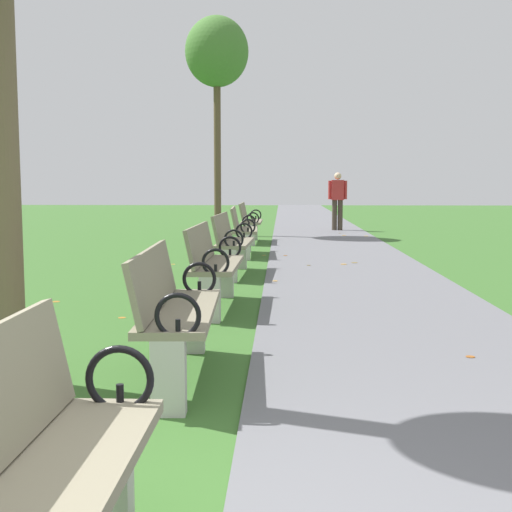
{
  "coord_description": "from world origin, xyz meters",
  "views": [
    {
      "loc": [
        0.23,
        -1.75,
        1.35
      ],
      "look_at": [
        -0.05,
        5.69,
        0.55
      ],
      "focal_mm": 48.06,
      "sensor_mm": 36.0,
      "label": 1
    }
  ],
  "objects_px": {
    "park_bench_1": "(17,493)",
    "park_bench_4": "(232,242)",
    "park_bench_2": "(174,309)",
    "park_bench_6": "(249,221)",
    "tree_3": "(217,55)",
    "park_bench_5": "(242,230)",
    "park_bench_3": "(213,264)",
    "pedestrian_walking": "(338,198)"
  },
  "relations": [
    {
      "from": "park_bench_1",
      "to": "park_bench_4",
      "type": "height_order",
      "value": "same"
    },
    {
      "from": "park_bench_2",
      "to": "park_bench_6",
      "type": "bearing_deg",
      "value": 90.0
    },
    {
      "from": "park_bench_6",
      "to": "tree_3",
      "type": "xyz_separation_m",
      "value": [
        -0.92,
        2.2,
        4.08
      ]
    },
    {
      "from": "park_bench_1",
      "to": "park_bench_4",
      "type": "relative_size",
      "value": 0.99
    },
    {
      "from": "park_bench_1",
      "to": "park_bench_6",
      "type": "relative_size",
      "value": 1.0
    },
    {
      "from": "park_bench_1",
      "to": "park_bench_5",
      "type": "distance_m",
      "value": 10.87
    },
    {
      "from": "park_bench_3",
      "to": "park_bench_4",
      "type": "height_order",
      "value": "same"
    },
    {
      "from": "park_bench_4",
      "to": "park_bench_5",
      "type": "bearing_deg",
      "value": 90.0
    },
    {
      "from": "park_bench_1",
      "to": "pedestrian_walking",
      "type": "xyz_separation_m",
      "value": [
        2.3,
        17.63,
        0.44
      ]
    },
    {
      "from": "tree_3",
      "to": "park_bench_2",
      "type": "bearing_deg",
      "value": -85.95
    },
    {
      "from": "park_bench_3",
      "to": "park_bench_1",
      "type": "bearing_deg",
      "value": -90.0
    },
    {
      "from": "park_bench_4",
      "to": "pedestrian_walking",
      "type": "relative_size",
      "value": 1.0
    },
    {
      "from": "park_bench_5",
      "to": "pedestrian_walking",
      "type": "bearing_deg",
      "value": 71.21
    },
    {
      "from": "park_bench_2",
      "to": "park_bench_4",
      "type": "distance_m",
      "value": 5.37
    },
    {
      "from": "park_bench_4",
      "to": "tree_3",
      "type": "height_order",
      "value": "tree_3"
    },
    {
      "from": "park_bench_5",
      "to": "pedestrian_walking",
      "type": "height_order",
      "value": "pedestrian_walking"
    },
    {
      "from": "park_bench_3",
      "to": "park_bench_2",
      "type": "bearing_deg",
      "value": -90.0
    },
    {
      "from": "tree_3",
      "to": "park_bench_1",
      "type": "bearing_deg",
      "value": -86.66
    },
    {
      "from": "park_bench_1",
      "to": "park_bench_5",
      "type": "relative_size",
      "value": 0.99
    },
    {
      "from": "park_bench_2",
      "to": "park_bench_5",
      "type": "bearing_deg",
      "value": 90.0
    },
    {
      "from": "park_bench_1",
      "to": "park_bench_5",
      "type": "xyz_separation_m",
      "value": [
        0.0,
        10.87,
        0.0
      ]
    },
    {
      "from": "tree_3",
      "to": "pedestrian_walking",
      "type": "bearing_deg",
      "value": 29.15
    },
    {
      "from": "park_bench_2",
      "to": "park_bench_6",
      "type": "relative_size",
      "value": 1.01
    },
    {
      "from": "park_bench_3",
      "to": "park_bench_6",
      "type": "bearing_deg",
      "value": 90.0
    },
    {
      "from": "park_bench_2",
      "to": "park_bench_5",
      "type": "distance_m",
      "value": 8.08
    },
    {
      "from": "park_bench_1",
      "to": "park_bench_3",
      "type": "relative_size",
      "value": 1.0
    },
    {
      "from": "tree_3",
      "to": "park_bench_5",
      "type": "bearing_deg",
      "value": -79.45
    },
    {
      "from": "park_bench_2",
      "to": "park_bench_6",
      "type": "distance_m",
      "value": 10.85
    },
    {
      "from": "park_bench_5",
      "to": "tree_3",
      "type": "relative_size",
      "value": 0.29
    },
    {
      "from": "park_bench_1",
      "to": "tree_3",
      "type": "bearing_deg",
      "value": 93.34
    },
    {
      "from": "park_bench_1",
      "to": "park_bench_6",
      "type": "distance_m",
      "value": 13.63
    },
    {
      "from": "park_bench_6",
      "to": "pedestrian_walking",
      "type": "bearing_deg",
      "value": 60.07
    },
    {
      "from": "park_bench_3",
      "to": "park_bench_6",
      "type": "distance_m",
      "value": 8.18
    },
    {
      "from": "park_bench_2",
      "to": "tree_3",
      "type": "relative_size",
      "value": 0.29
    },
    {
      "from": "park_bench_1",
      "to": "park_bench_6",
      "type": "height_order",
      "value": "same"
    },
    {
      "from": "park_bench_2",
      "to": "park_bench_4",
      "type": "height_order",
      "value": "same"
    },
    {
      "from": "park_bench_6",
      "to": "pedestrian_walking",
      "type": "xyz_separation_m",
      "value": [
        2.3,
        3.99,
        0.44
      ]
    },
    {
      "from": "park_bench_3",
      "to": "pedestrian_walking",
      "type": "bearing_deg",
      "value": 79.31
    },
    {
      "from": "park_bench_1",
      "to": "park_bench_2",
      "type": "xyz_separation_m",
      "value": [
        0.0,
        2.79,
        0.0
      ]
    },
    {
      "from": "park_bench_6",
      "to": "tree_3",
      "type": "distance_m",
      "value": 4.73
    },
    {
      "from": "park_bench_3",
      "to": "tree_3",
      "type": "height_order",
      "value": "tree_3"
    },
    {
      "from": "pedestrian_walking",
      "to": "park_bench_1",
      "type": "bearing_deg",
      "value": -97.43
    }
  ]
}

